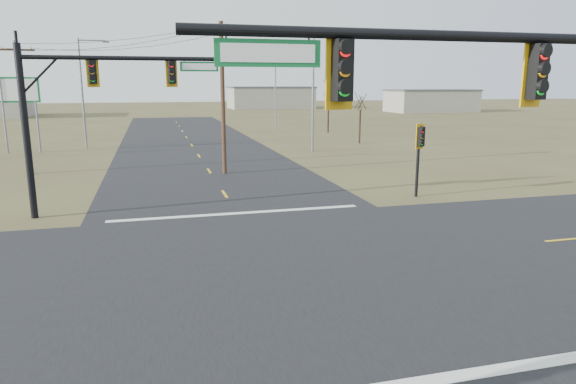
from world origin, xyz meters
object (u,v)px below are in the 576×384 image
object	(u,v)px
mast_arm_far	(90,94)
utility_pole_far	(22,106)
highway_sign	(19,100)
bare_tree_d	(329,88)
mast_arm_near	(550,116)
streetlight_a	(311,84)
pedestal_signal_ne	(420,143)
streetlight_c	(84,87)
utility_pole_near	(223,97)
bare_tree_c	(361,101)
streetlight_b	(274,90)

from	to	relation	value
mast_arm_far	utility_pole_far	distance (m)	14.17
highway_sign	bare_tree_d	world-z (taller)	bare_tree_d
mast_arm_near	mast_arm_far	world-z (taller)	mast_arm_far
utility_pole_far	bare_tree_d	bearing A→B (deg)	38.02
streetlight_a	highway_sign	bearing A→B (deg)	158.73
mast_arm_far	bare_tree_d	xyz separation A→B (m)	(24.13, 36.26, -0.10)
highway_sign	bare_tree_d	bearing A→B (deg)	20.36
mast_arm_far	pedestal_signal_ne	xyz separation A→B (m)	(16.55, -0.52, -2.64)
mast_arm_far	streetlight_c	world-z (taller)	streetlight_c
pedestal_signal_ne	highway_sign	xyz separation A→B (m)	(-25.11, 25.57, 1.69)
highway_sign	mast_arm_near	bearing A→B (deg)	-64.22
utility_pole_near	streetlight_a	distance (m)	13.39
streetlight_c	bare_tree_c	distance (m)	27.02
mast_arm_near	utility_pole_near	size ratio (longest dim) A/B	1.09
pedestal_signal_ne	utility_pole_far	distance (m)	26.04
streetlight_c	streetlight_a	bearing A→B (deg)	-26.66
pedestal_signal_ne	streetlight_a	distance (m)	20.10
streetlight_a	bare_tree_c	world-z (taller)	streetlight_a
mast_arm_far	utility_pole_near	world-z (taller)	utility_pole_near
streetlight_c	bare_tree_d	bearing A→B (deg)	13.34
utility_pole_far	streetlight_c	size ratio (longest dim) A/B	0.87
mast_arm_near	pedestal_signal_ne	xyz separation A→B (m)	(6.23, 16.16, -2.51)
utility_pole_near	streetlight_c	bearing A→B (deg)	120.86
utility_pole_near	streetlight_a	size ratio (longest dim) A/B	0.94
highway_sign	bare_tree_c	size ratio (longest dim) A/B	1.20
mast_arm_far	streetlight_b	world-z (taller)	streetlight_b
pedestal_signal_ne	utility_pole_near	world-z (taller)	utility_pole_near
streetlight_a	bare_tree_d	size ratio (longest dim) A/B	1.57
mast_arm_near	utility_pole_near	bearing A→B (deg)	83.56
utility_pole_near	streetlight_c	size ratio (longest dim) A/B	0.98
mast_arm_near	highway_sign	size ratio (longest dim) A/B	1.64
pedestal_signal_ne	bare_tree_d	bearing A→B (deg)	61.06
pedestal_signal_ne	bare_tree_c	size ratio (longest dim) A/B	0.72
mast_arm_near	pedestal_signal_ne	world-z (taller)	mast_arm_near
streetlight_a	bare_tree_c	size ratio (longest dim) A/B	1.93
streetlight_a	bare_tree_d	world-z (taller)	streetlight_a
utility_pole_near	bare_tree_c	xyz separation A→B (m)	(16.07, 14.66, -0.86)
highway_sign	streetlight_c	distance (m)	5.87
mast_arm_near	bare_tree_d	world-z (taller)	mast_arm_near
utility_pole_far	bare_tree_d	world-z (taller)	utility_pole_far
highway_sign	bare_tree_c	bearing A→B (deg)	0.06
mast_arm_near	streetlight_a	xyz separation A→B (m)	(6.20, 36.02, 0.55)
utility_pole_near	bare_tree_c	world-z (taller)	utility_pole_near
utility_pole_near	bare_tree_d	xyz separation A→B (m)	(16.77, 26.64, 0.30)
streetlight_c	bare_tree_c	world-z (taller)	streetlight_c
utility_pole_near	bare_tree_d	size ratio (longest dim) A/B	1.47
streetlight_b	streetlight_c	xyz separation A→B (m)	(-21.67, -13.71, 0.44)
pedestal_signal_ne	utility_pole_near	distance (m)	13.87
pedestal_signal_ne	streetlight_b	size ratio (longest dim) A/B	0.43
bare_tree_d	bare_tree_c	bearing A→B (deg)	-93.37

